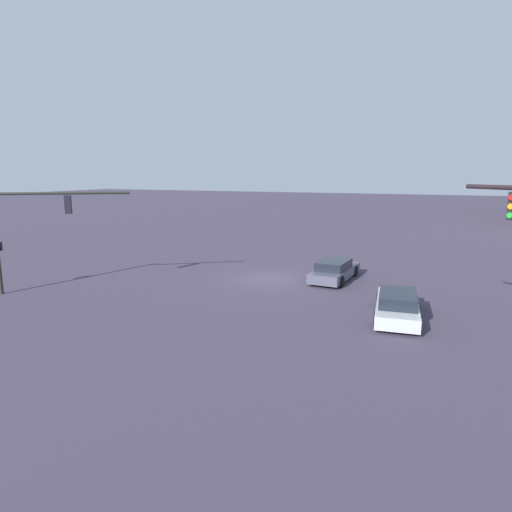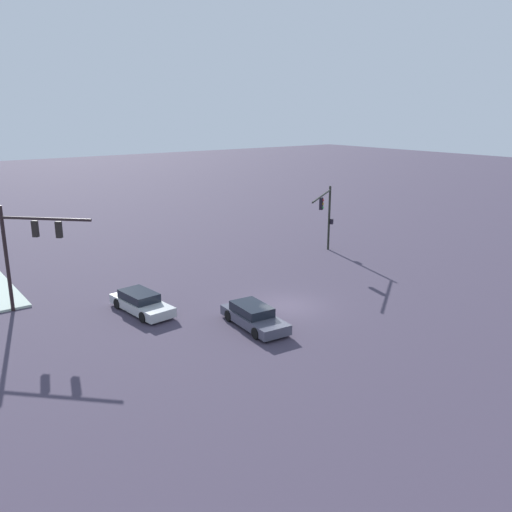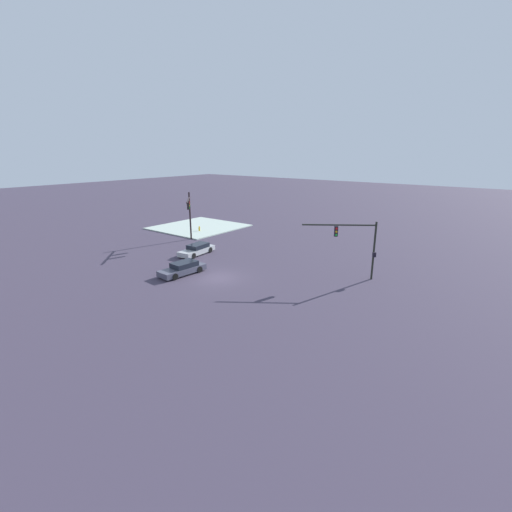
{
  "view_description": "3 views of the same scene",
  "coord_description": "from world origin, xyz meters",
  "px_view_note": "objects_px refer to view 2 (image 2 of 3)",
  "views": [
    {
      "loc": [
        9.2,
        -23.81,
        6.23
      ],
      "look_at": [
        -0.06,
        -2.19,
        1.78
      ],
      "focal_mm": 30.82,
      "sensor_mm": 36.0,
      "label": 1
    },
    {
      "loc": [
        19.99,
        23.77,
        11.73
      ],
      "look_at": [
        0.6,
        -2.41,
        2.79
      ],
      "focal_mm": 37.42,
      "sensor_mm": 36.0,
      "label": 2
    },
    {
      "loc": [
        -22.67,
        23.52,
        11.7
      ],
      "look_at": [
        -2.86,
        -2.27,
        2.17
      ],
      "focal_mm": 25.19,
      "sensor_mm": 36.0,
      "label": 3
    }
  ],
  "objects_px": {
    "traffic_signal_opposite_side": "(27,242)",
    "sedan_car_waiting_far": "(254,316)",
    "traffic_signal_near_corner": "(326,209)",
    "sedan_car_approaching": "(141,303)"
  },
  "relations": [
    {
      "from": "traffic_signal_opposite_side",
      "to": "sedan_car_waiting_far",
      "type": "relative_size",
      "value": 1.32
    },
    {
      "from": "sedan_car_waiting_far",
      "to": "traffic_signal_near_corner",
      "type": "bearing_deg",
      "value": 127.1
    },
    {
      "from": "sedan_car_approaching",
      "to": "sedan_car_waiting_far",
      "type": "distance_m",
      "value": 7.13
    },
    {
      "from": "traffic_signal_near_corner",
      "to": "sedan_car_approaching",
      "type": "height_order",
      "value": "traffic_signal_near_corner"
    },
    {
      "from": "sedan_car_waiting_far",
      "to": "sedan_car_approaching",
      "type": "bearing_deg",
      "value": -140.21
    },
    {
      "from": "traffic_signal_opposite_side",
      "to": "sedan_car_approaching",
      "type": "bearing_deg",
      "value": 9.09
    },
    {
      "from": "traffic_signal_near_corner",
      "to": "traffic_signal_opposite_side",
      "type": "height_order",
      "value": "traffic_signal_opposite_side"
    },
    {
      "from": "sedan_car_approaching",
      "to": "traffic_signal_near_corner",
      "type": "bearing_deg",
      "value": 93.87
    },
    {
      "from": "traffic_signal_near_corner",
      "to": "sedan_car_approaching",
      "type": "bearing_deg",
      "value": -25.18
    },
    {
      "from": "sedan_car_approaching",
      "to": "traffic_signal_opposite_side",
      "type": "bearing_deg",
      "value": -131.88
    }
  ]
}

